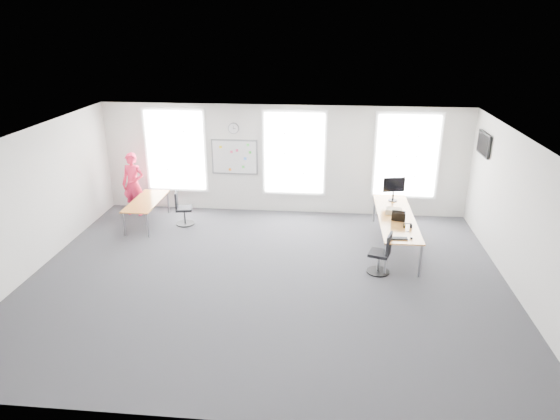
# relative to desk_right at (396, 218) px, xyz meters

# --- Properties ---
(floor) EXTENTS (10.00, 10.00, 0.00)m
(floor) POSITION_rel_desk_right_xyz_m (-2.86, -1.93, -0.71)
(floor) COLOR #26262A
(floor) RESTS_ON ground
(ceiling) EXTENTS (10.00, 10.00, 0.00)m
(ceiling) POSITION_rel_desk_right_xyz_m (-2.86, -1.93, 2.29)
(ceiling) COLOR white
(ceiling) RESTS_ON ground
(wall_back) EXTENTS (10.00, 0.00, 10.00)m
(wall_back) POSITION_rel_desk_right_xyz_m (-2.86, 2.07, 0.79)
(wall_back) COLOR silver
(wall_back) RESTS_ON ground
(wall_front) EXTENTS (10.00, 0.00, 10.00)m
(wall_front) POSITION_rel_desk_right_xyz_m (-2.86, -5.93, 0.79)
(wall_front) COLOR silver
(wall_front) RESTS_ON ground
(wall_left) EXTENTS (0.00, 10.00, 10.00)m
(wall_left) POSITION_rel_desk_right_xyz_m (-7.86, -1.93, 0.79)
(wall_left) COLOR silver
(wall_left) RESTS_ON ground
(wall_right) EXTENTS (0.00, 10.00, 10.00)m
(wall_right) POSITION_rel_desk_right_xyz_m (2.14, -1.93, 0.79)
(wall_right) COLOR silver
(wall_right) RESTS_ON ground
(window_left) EXTENTS (1.60, 0.06, 2.20)m
(window_left) POSITION_rel_desk_right_xyz_m (-5.86, 2.04, 0.99)
(window_left) COLOR white
(window_left) RESTS_ON wall_back
(window_mid) EXTENTS (1.60, 0.06, 2.20)m
(window_mid) POSITION_rel_desk_right_xyz_m (-2.56, 2.04, 0.99)
(window_mid) COLOR white
(window_mid) RESTS_ON wall_back
(window_right) EXTENTS (1.60, 0.06, 2.20)m
(window_right) POSITION_rel_desk_right_xyz_m (0.44, 2.04, 0.99)
(window_right) COLOR white
(window_right) RESTS_ON wall_back
(desk_right) EXTENTS (0.84, 3.14, 0.76)m
(desk_right) POSITION_rel_desk_right_xyz_m (0.00, 0.00, 0.00)
(desk_right) COLOR #B87D33
(desk_right) RESTS_ON ground
(desk_left) EXTENTS (0.72, 1.80, 0.66)m
(desk_left) POSITION_rel_desk_right_xyz_m (-6.36, 0.77, -0.11)
(desk_left) COLOR #B87D33
(desk_left) RESTS_ON ground
(chair_right) EXTENTS (0.52, 0.52, 0.92)m
(chair_right) POSITION_rel_desk_right_xyz_m (-0.44, -1.42, -0.31)
(chair_right) COLOR black
(chair_right) RESTS_ON ground
(chair_left) EXTENTS (0.49, 0.49, 0.91)m
(chair_left) POSITION_rel_desk_right_xyz_m (-5.42, 0.83, -0.31)
(chair_left) COLOR black
(chair_left) RESTS_ON ground
(person) EXTENTS (0.68, 0.49, 1.75)m
(person) POSITION_rel_desk_right_xyz_m (-6.93, 1.43, 0.16)
(person) COLOR #E21F46
(person) RESTS_ON ground
(whiteboard) EXTENTS (1.20, 0.03, 0.90)m
(whiteboard) POSITION_rel_desk_right_xyz_m (-4.21, 2.04, 0.84)
(whiteboard) COLOR silver
(whiteboard) RESTS_ON wall_back
(wall_clock) EXTENTS (0.30, 0.04, 0.30)m
(wall_clock) POSITION_rel_desk_right_xyz_m (-4.21, 2.04, 1.64)
(wall_clock) COLOR gray
(wall_clock) RESTS_ON wall_back
(tv) EXTENTS (0.06, 0.90, 0.55)m
(tv) POSITION_rel_desk_right_xyz_m (2.09, 1.07, 1.59)
(tv) COLOR black
(tv) RESTS_ON wall_right
(keyboard) EXTENTS (0.41, 0.17, 0.02)m
(keyboard) POSITION_rel_desk_right_xyz_m (-0.11, -1.31, 0.06)
(keyboard) COLOR black
(keyboard) RESTS_ON desk_right
(mouse) EXTENTS (0.07, 0.11, 0.04)m
(mouse) POSITION_rel_desk_right_xyz_m (0.16, -1.29, 0.07)
(mouse) COLOR black
(mouse) RESTS_ON desk_right
(lens_cap) EXTENTS (0.07, 0.07, 0.01)m
(lens_cap) POSITION_rel_desk_right_xyz_m (0.15, -0.91, 0.05)
(lens_cap) COLOR black
(lens_cap) RESTS_ON desk_right
(headphones) EXTENTS (0.19, 0.10, 0.11)m
(headphones) POSITION_rel_desk_right_xyz_m (0.16, -0.69, 0.10)
(headphones) COLOR black
(headphones) RESTS_ON desk_right
(laptop_sleeve) EXTENTS (0.31, 0.24, 0.25)m
(laptop_sleeve) POSITION_rel_desk_right_xyz_m (0.01, -0.33, 0.17)
(laptop_sleeve) COLOR black
(laptop_sleeve) RESTS_ON desk_right
(paper_stack) EXTENTS (0.40, 0.33, 0.12)m
(paper_stack) POSITION_rel_desk_right_xyz_m (-0.04, 0.17, 0.11)
(paper_stack) COLOR beige
(paper_stack) RESTS_ON desk_right
(monitor) EXTENTS (0.56, 0.23, 0.62)m
(monitor) POSITION_rel_desk_right_xyz_m (0.04, 1.07, 0.42)
(monitor) COLOR black
(monitor) RESTS_ON desk_right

